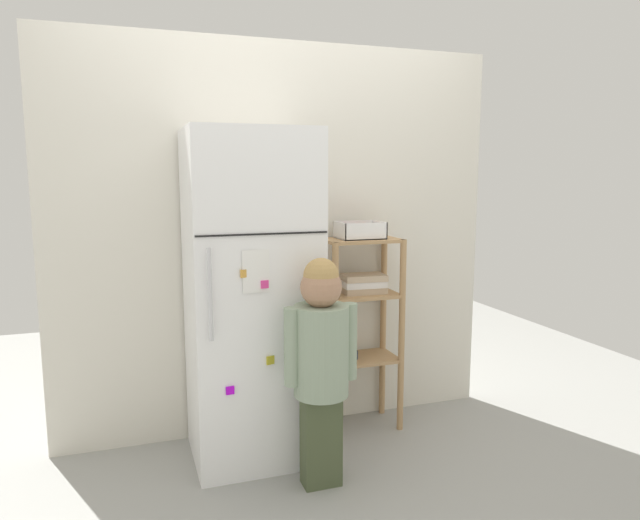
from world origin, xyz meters
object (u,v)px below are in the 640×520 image
object	(u,v)px
child_standing	(321,350)
pantry_shelf_unit	(361,309)
refrigerator	(252,297)
fruit_bin	(362,232)

from	to	relation	value
child_standing	pantry_shelf_unit	bearing A→B (deg)	51.69
refrigerator	fruit_bin	distance (m)	0.74
refrigerator	fruit_bin	world-z (taller)	refrigerator
refrigerator	pantry_shelf_unit	size ratio (longest dim) A/B	1.52
fruit_bin	child_standing	bearing A→B (deg)	-128.27
pantry_shelf_unit	fruit_bin	distance (m)	0.45
child_standing	fruit_bin	size ratio (longest dim) A/B	4.36
refrigerator	pantry_shelf_unit	distance (m)	0.69
child_standing	pantry_shelf_unit	xyz separation A→B (m)	(0.43, 0.54, 0.04)
refrigerator	child_standing	bearing A→B (deg)	-60.17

